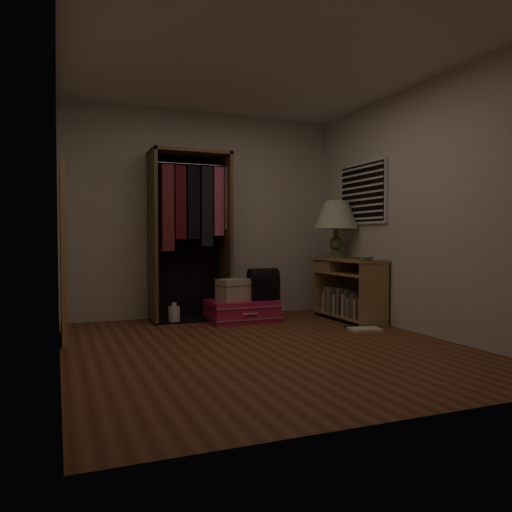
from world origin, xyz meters
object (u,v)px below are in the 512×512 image
Objects in this scene: open_wardrobe at (192,220)px; pink_suitcase at (241,310)px; floor_mirror at (63,253)px; black_bag at (263,283)px; white_jug at (174,314)px; train_case at (234,290)px; table_lamp at (336,216)px; console_bookshelf at (347,287)px.

open_wardrobe is 1.26m from pink_suitcase.
pink_suitcase is (2.00, 0.42, -0.72)m from floor_mirror.
black_bag is 1.13m from white_jug.
white_jug is at bearing 25.38° from floor_mirror.
floor_mirror is 2.00m from train_case.
table_lamp is (0.98, -0.07, 0.83)m from black_bag.
train_case is at bearing -41.49° from open_wardrobe.
black_bag is 1.28m from table_lamp.
console_bookshelf is 1.03m from black_bag.
pink_suitcase is at bearing 170.52° from black_bag.
pink_suitcase is 0.28m from train_case.
train_case reaches higher than white_jug.
black_bag is at bearing 160.89° from console_bookshelf.
white_jug is at bearing 165.10° from console_bookshelf.
pink_suitcase is at bearing 162.61° from console_bookshelf.
train_case is 0.59× the size of table_lamp.
console_bookshelf reaches higher than pink_suitcase.
console_bookshelf is 0.55× the size of open_wardrobe.
white_jug is (1.21, 0.58, -0.75)m from floor_mirror.
console_bookshelf is at bearing -17.61° from pink_suitcase.
floor_mirror is at bearing -154.62° from white_jug.
table_lamp is (1.75, -0.47, 0.06)m from open_wardrobe.
table_lamp reaches higher than pink_suitcase.
train_case is (1.90, 0.40, -0.47)m from floor_mirror.
console_bookshelf is 1.39m from train_case.
pink_suitcase is 3.44× the size of white_jug.
console_bookshelf reaches higher than black_bag.
floor_mirror reaches higher than black_bag.
open_wardrobe is at bearing 145.90° from pink_suitcase.
floor_mirror reaches higher than white_jug.
console_bookshelf is 0.66× the size of floor_mirror.
open_wardrobe is 1.17m from white_jug.
table_lamp is at bearing -5.85° from pink_suitcase.
floor_mirror is at bearing -179.37° from console_bookshelf.
open_wardrobe is at bearing 27.33° from floor_mirror.
pink_suitcase is 1.89× the size of train_case.
black_bag is (2.27, 0.37, -0.40)m from floor_mirror.
white_jug is at bearing 172.31° from table_lamp.
black_bag is (0.26, -0.05, 0.32)m from pink_suitcase.
console_bookshelf is at bearing -17.82° from black_bag.
console_bookshelf reaches higher than white_jug.
floor_mirror is 3.28m from table_lamp.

